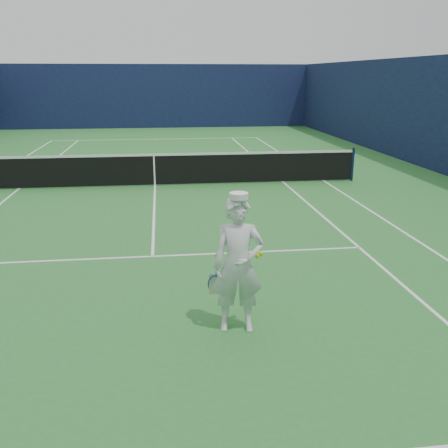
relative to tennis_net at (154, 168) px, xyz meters
name	(u,v)px	position (x,y,z in m)	size (l,w,h in m)	color
ground	(155,186)	(0.00, 0.00, -0.55)	(80.00, 80.00, 0.00)	#2A702D
court_markings	(155,186)	(0.00, 0.00, -0.55)	(11.03, 23.83, 0.01)	white
windscreen_fence	(152,121)	(0.00, 0.00, 1.45)	(20.12, 36.12, 4.00)	#10183B
tennis_net	(154,168)	(0.00, 0.00, 0.00)	(12.88, 0.09, 1.07)	#141E4C
tennis_player	(238,265)	(1.19, -9.38, 0.37)	(0.77, 0.54, 1.90)	silver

